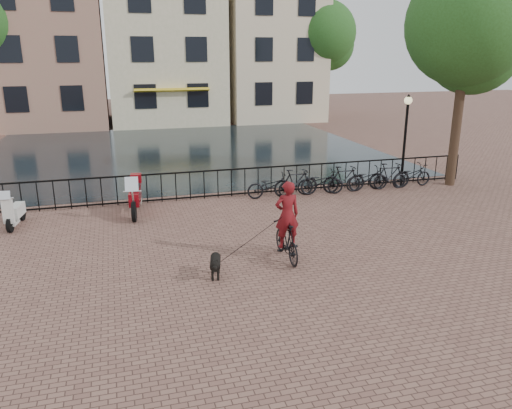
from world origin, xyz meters
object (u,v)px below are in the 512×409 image
object	(u,v)px
cyclist	(287,225)
dog	(215,265)
scooter	(14,206)
motorcycle	(135,192)
lamp_post	(406,125)

from	to	relation	value
cyclist	dog	bearing A→B (deg)	15.81
dog	scooter	bearing A→B (deg)	147.40
cyclist	motorcycle	distance (m)	5.94
cyclist	dog	world-z (taller)	cyclist
motorcycle	scooter	size ratio (longest dim) A/B	1.47
motorcycle	scooter	world-z (taller)	motorcycle
dog	lamp_post	bearing A→B (deg)	48.10
cyclist	dog	distance (m)	2.09
motorcycle	dog	bearing A→B (deg)	-67.33
lamp_post	cyclist	xyz separation A→B (m)	(-6.68, -5.57, -1.48)
motorcycle	scooter	distance (m)	3.53
lamp_post	motorcycle	world-z (taller)	lamp_post
lamp_post	dog	distance (m)	10.76
dog	scooter	distance (m)	7.20
lamp_post	scooter	bearing A→B (deg)	-175.84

